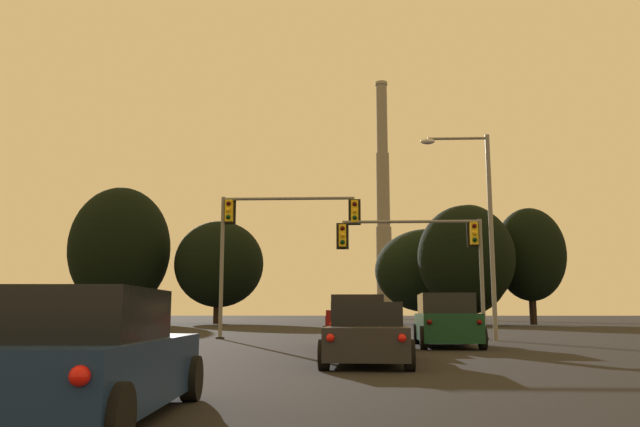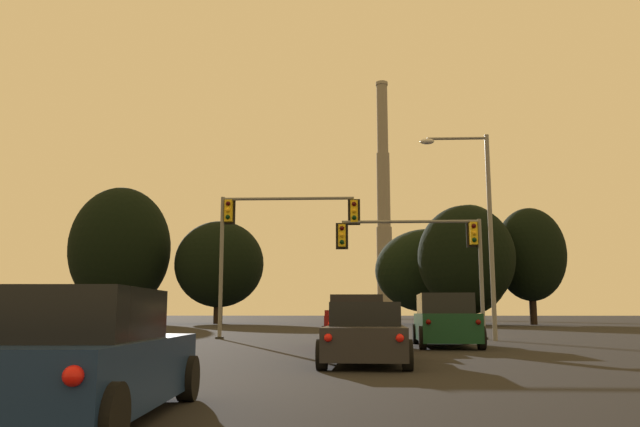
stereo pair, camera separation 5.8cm
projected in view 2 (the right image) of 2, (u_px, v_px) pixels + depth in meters
The scene contains 14 objects.
hatchback_left_lane_third at pixel (79, 360), 6.80m from camera, with size 2.08×4.17×1.44m.
suv_right_lane_front at pixel (445, 321), 22.18m from camera, with size 2.31×4.98×1.86m.
sedan_center_lane_second at pixel (366, 335), 14.83m from camera, with size 2.17×4.77×1.43m.
pickup_truck_center_lane_front at pixel (357, 324), 21.01m from camera, with size 2.20×5.51×1.82m.
traffic_light_overhead_left at pixel (267, 228), 29.36m from camera, with size 6.73×0.50×6.64m.
traffic_light_overhead_right at pixel (430, 246), 28.81m from camera, with size 6.86×0.50×5.49m.
street_lamp at pixel (480, 213), 27.35m from camera, with size 3.07×0.36×9.06m.
smokestack at pixel (384, 223), 133.13m from camera, with size 5.25×5.25×51.74m.
treeline_far_left at pixel (219, 264), 70.76m from camera, with size 10.08×9.07×11.58m.
treeline_center_right at pixel (530, 254), 64.83m from camera, with size 7.28×6.55×12.09m.
treeline_center_left at pixel (427, 271), 68.82m from camera, with size 11.56×10.41×10.42m.
treeline_far_right at pixel (466, 258), 60.43m from camera, with size 9.34×8.41×11.63m.
treeline_left_mid at pixel (470, 259), 62.77m from camera, with size 8.24×7.41×12.10m.
treeline_right_mid at pixel (120, 249), 71.72m from camera, with size 11.51×10.36×15.64m.
Camera 2 is at (-0.14, -0.08, 1.17)m, focal length 35.00 mm.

